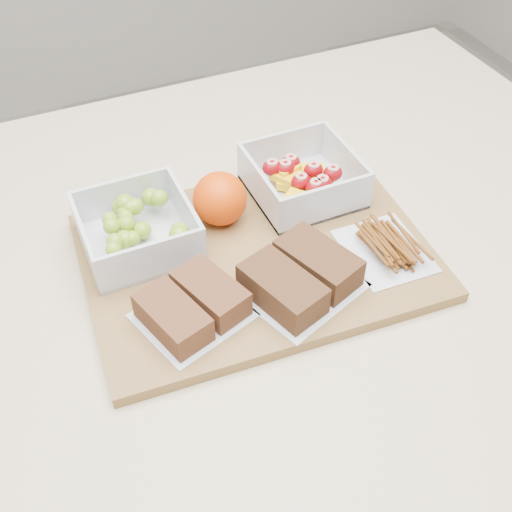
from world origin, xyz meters
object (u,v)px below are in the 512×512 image
object	(u,v)px
orange	(220,199)
sandwich_bag_left	(192,306)
fruit_container	(303,180)
pretzel_bag	(386,244)
sandwich_bag_center	(300,276)
cutting_board	(256,257)
grape_container	(138,228)

from	to	relation	value
orange	sandwich_bag_left	distance (m)	0.17
fruit_container	pretzel_bag	size ratio (longest dim) A/B	1.15
sandwich_bag_left	sandwich_bag_center	size ratio (longest dim) A/B	0.88
fruit_container	pretzel_bag	world-z (taller)	fruit_container
fruit_container	sandwich_bag_left	size ratio (longest dim) A/B	0.96
fruit_container	orange	xyz separation A→B (m)	(-0.12, -0.01, 0.01)
sandwich_bag_left	sandwich_bag_center	world-z (taller)	sandwich_bag_center
fruit_container	sandwich_bag_center	distance (m)	0.18
cutting_board	pretzel_bag	bearing A→B (deg)	-19.76
sandwich_bag_left	sandwich_bag_center	distance (m)	0.13
sandwich_bag_left	pretzel_bag	size ratio (longest dim) A/B	1.19
fruit_container	sandwich_bag_left	bearing A→B (deg)	-145.25
cutting_board	grape_container	world-z (taller)	grape_container
grape_container	sandwich_bag_left	size ratio (longest dim) A/B	0.95
orange	pretzel_bag	distance (m)	0.22
fruit_container	sandwich_bag_left	xyz separation A→B (m)	(-0.21, -0.15, -0.00)
cutting_board	sandwich_bag_center	xyz separation A→B (m)	(0.02, -0.08, 0.03)
grape_container	sandwich_bag_center	size ratio (longest dim) A/B	0.83
grape_container	fruit_container	world-z (taller)	same
fruit_container	grape_container	bearing A→B (deg)	-178.42
cutting_board	orange	distance (m)	0.09
cutting_board	pretzel_bag	xyz separation A→B (m)	(0.15, -0.06, 0.02)
grape_container	sandwich_bag_left	distance (m)	0.14
orange	sandwich_bag_center	distance (m)	0.16
fruit_container	sandwich_bag_center	xyz separation A→B (m)	(-0.08, -0.16, -0.00)
fruit_container	orange	world-z (taller)	orange
orange	pretzel_bag	xyz separation A→B (m)	(0.16, -0.14, -0.02)
grape_container	orange	xyz separation A→B (m)	(0.11, -0.00, 0.01)
cutting_board	fruit_container	distance (m)	0.14
sandwich_bag_center	pretzel_bag	xyz separation A→B (m)	(0.12, 0.01, -0.01)
grape_container	orange	bearing A→B (deg)	-0.22
sandwich_bag_left	pretzel_bag	bearing A→B (deg)	0.35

